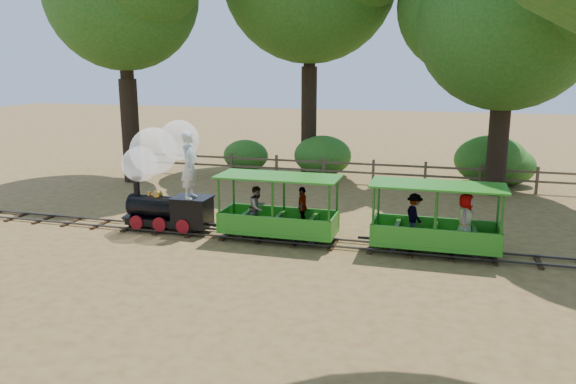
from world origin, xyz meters
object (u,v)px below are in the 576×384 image
(carriage_front, at_px, (278,214))
(fence, at_px, (348,169))
(locomotive, at_px, (162,168))
(carriage_rear, at_px, (437,224))

(carriage_front, distance_m, fence, 8.00)
(locomotive, bearing_deg, fence, 63.68)
(carriage_front, xyz_separation_m, carriage_rear, (4.13, 0.01, 0.03))
(carriage_front, bearing_deg, carriage_rear, 0.20)
(locomotive, xyz_separation_m, fence, (3.93, 7.94, -1.24))
(locomotive, xyz_separation_m, carriage_front, (3.39, -0.04, -1.08))
(locomotive, height_order, fence, locomotive)
(carriage_front, bearing_deg, fence, 86.13)
(fence, bearing_deg, locomotive, -116.32)
(carriage_front, relative_size, carriage_rear, 1.00)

